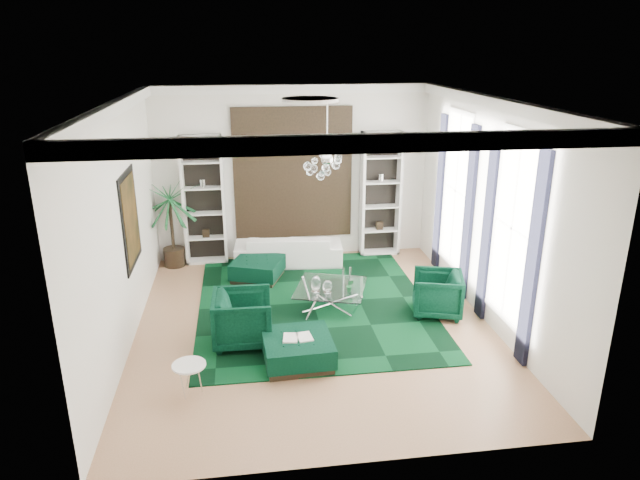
{
  "coord_description": "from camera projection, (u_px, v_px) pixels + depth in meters",
  "views": [
    {
      "loc": [
        -1.12,
        -8.78,
        4.61
      ],
      "look_at": [
        0.18,
        0.5,
        1.36
      ],
      "focal_mm": 32.0,
      "sensor_mm": 36.0,
      "label": 1
    }
  ],
  "objects": [
    {
      "name": "wall_right",
      "position": [
        489.0,
        212.0,
        9.65
      ],
      "size": [
        0.02,
        7.0,
        3.8
      ],
      "primitive_type": "cube",
      "color": "white",
      "rests_on": "ground"
    },
    {
      "name": "wall_front",
      "position": [
        356.0,
        317.0,
        5.97
      ],
      "size": [
        6.0,
        0.02,
        3.8
      ],
      "primitive_type": "cube",
      "color": "white",
      "rests_on": "ground"
    },
    {
      "name": "curtain_far_a",
      "position": [
        469.0,
        214.0,
        10.39
      ],
      "size": [
        0.07,
        0.3,
        3.25
      ],
      "primitive_type": "cube",
      "color": "black",
      "rests_on": "floor"
    },
    {
      "name": "curtain_near_b",
      "position": [
        488.0,
        228.0,
        9.61
      ],
      "size": [
        0.07,
        0.3,
        3.25
      ],
      "primitive_type": "cube",
      "color": "black",
      "rests_on": "floor"
    },
    {
      "name": "wall_back",
      "position": [
        293.0,
        173.0,
        12.53
      ],
      "size": [
        6.0,
        0.02,
        3.8
      ],
      "primitive_type": "cube",
      "color": "white",
      "rests_on": "ground"
    },
    {
      "name": "curtain_far_b",
      "position": [
        440.0,
        193.0,
        11.85
      ],
      "size": [
        0.07,
        0.3,
        3.25
      ],
      "primitive_type": "cube",
      "color": "black",
      "rests_on": "floor"
    },
    {
      "name": "tapestry",
      "position": [
        293.0,
        174.0,
        12.49
      ],
      "size": [
        2.5,
        0.06,
        2.8
      ],
      "primitive_type": "cube",
      "color": "black",
      "rests_on": "wall_back"
    },
    {
      "name": "side_table",
      "position": [
        190.0,
        379.0,
        7.85
      ],
      "size": [
        0.57,
        0.57,
        0.45
      ],
      "primitive_type": "cylinder",
      "rotation": [
        0.0,
        0.0,
        -0.27
      ],
      "color": "white",
      "rests_on": "floor"
    },
    {
      "name": "floor",
      "position": [
        314.0,
        325.0,
        9.88
      ],
      "size": [
        6.0,
        7.0,
        0.02
      ],
      "primitive_type": "cube",
      "color": "tan",
      "rests_on": "ground"
    },
    {
      "name": "book",
      "position": [
        298.0,
        337.0,
        8.57
      ],
      "size": [
        0.45,
        0.3,
        0.03
      ],
      "primitive_type": "cube",
      "color": "white",
      "rests_on": "ottoman_front"
    },
    {
      "name": "coffee_table",
      "position": [
        331.0,
        297.0,
        10.42
      ],
      "size": [
        1.52,
        1.52,
        0.42
      ],
      "primitive_type": null,
      "rotation": [
        0.0,
        0.0,
        -0.31
      ],
      "color": "white",
      "rests_on": "floor"
    },
    {
      "name": "crown_molding",
      "position": [
        313.0,
        106.0,
        8.66
      ],
      "size": [
        6.0,
        7.0,
        0.18
      ],
      "primitive_type": null,
      "color": "white",
      "rests_on": "ceiling"
    },
    {
      "name": "ottoman_front",
      "position": [
        298.0,
        350.0,
        8.64
      ],
      "size": [
        1.06,
        1.06,
        0.41
      ],
      "primitive_type": "cube",
      "rotation": [
        0.0,
        0.0,
        0.04
      ],
      "color": "black",
      "rests_on": "floor"
    },
    {
      "name": "armchair_right",
      "position": [
        437.0,
        294.0,
        10.13
      ],
      "size": [
        1.05,
        1.04,
        0.78
      ],
      "primitive_type": "imported",
      "rotation": [
        0.0,
        0.0,
        -1.85
      ],
      "color": "black",
      "rests_on": "floor"
    },
    {
      "name": "ceiling_medallion",
      "position": [
        310.0,
        100.0,
        8.92
      ],
      "size": [
        0.9,
        0.9,
        0.05
      ],
      "primitive_type": "cylinder",
      "color": "white",
      "rests_on": "ceiling"
    },
    {
      "name": "armchair_left",
      "position": [
        243.0,
        319.0,
        9.13
      ],
      "size": [
        0.97,
        0.94,
        0.86
      ],
      "primitive_type": "imported",
      "rotation": [
        0.0,
        0.0,
        1.54
      ],
      "color": "black",
      "rests_on": "floor"
    },
    {
      "name": "table_plant",
      "position": [
        350.0,
        286.0,
        10.12
      ],
      "size": [
        0.16,
        0.15,
        0.24
      ],
      "primitive_type": "imported",
      "rotation": [
        0.0,
        0.0,
        -0.4
      ],
      "color": "#195F2E",
      "rests_on": "coffee_table"
    },
    {
      "name": "chandelier",
      "position": [
        327.0,
        159.0,
        9.12
      ],
      "size": [
        0.83,
        0.83,
        0.74
      ],
      "primitive_type": null,
      "rotation": [
        0.0,
        0.0,
        0.02
      ],
      "color": "white",
      "rests_on": "ceiling"
    },
    {
      "name": "palm",
      "position": [
        170.0,
        212.0,
        12.07
      ],
      "size": [
        2.01,
        2.01,
        2.44
      ],
      "primitive_type": null,
      "rotation": [
        0.0,
        0.0,
        -0.42
      ],
      "color": "#195F2E",
      "rests_on": "floor"
    },
    {
      "name": "window_far",
      "position": [
        456.0,
        191.0,
        11.05
      ],
      "size": [
        0.03,
        1.1,
        2.9
      ],
      "primitive_type": "cube",
      "color": "white",
      "rests_on": "wall_right"
    },
    {
      "name": "shelving_right",
      "position": [
        381.0,
        194.0,
        12.77
      ],
      "size": [
        0.9,
        0.38,
        2.8
      ],
      "primitive_type": null,
      "color": "white",
      "rests_on": "floor"
    },
    {
      "name": "sofa",
      "position": [
        288.0,
        249.0,
        12.48
      ],
      "size": [
        2.39,
        1.1,
        0.68
      ],
      "primitive_type": "imported",
      "rotation": [
        0.0,
        0.0,
        3.06
      ],
      "color": "white",
      "rests_on": "floor"
    },
    {
      "name": "ottoman_side",
      "position": [
        258.0,
        269.0,
        11.7
      ],
      "size": [
        1.21,
        1.21,
        0.42
      ],
      "primitive_type": "cube",
      "rotation": [
        0.0,
        0.0,
        -0.35
      ],
      "color": "black",
      "rests_on": "floor"
    },
    {
      "name": "wall_left",
      "position": [
        121.0,
        227.0,
        8.85
      ],
      "size": [
        0.02,
        7.0,
        3.8
      ],
      "primitive_type": "cube",
      "color": "white",
      "rests_on": "ground"
    },
    {
      "name": "window_near",
      "position": [
        512.0,
        228.0,
        8.8
      ],
      "size": [
        0.03,
        1.1,
        2.9
      ],
      "primitive_type": "cube",
      "color": "white",
      "rests_on": "wall_right"
    },
    {
      "name": "rug",
      "position": [
        313.0,
        303.0,
        10.66
      ],
      "size": [
        4.2,
        5.0,
        0.02
      ],
      "primitive_type": "cube",
      "color": "black",
      "rests_on": "floor"
    },
    {
      "name": "painting",
      "position": [
        131.0,
        219.0,
        9.44
      ],
      "size": [
        0.04,
        1.3,
        1.6
      ],
      "primitive_type": "cube",
      "color": "black",
      "rests_on": "wall_left"
    },
    {
      "name": "shelving_left",
      "position": [
        204.0,
        201.0,
        12.25
      ],
      "size": [
        0.9,
        0.38,
        2.8
      ],
      "primitive_type": null,
      "color": "white",
      "rests_on": "floor"
    },
    {
      "name": "ceiling",
      "position": [
        313.0,
        99.0,
        8.62
      ],
      "size": [
        6.0,
        7.0,
        0.02
      ],
      "primitive_type": "cube",
      "color": "white",
      "rests_on": "ground"
    },
    {
      "name": "curtain_near_a",
      "position": [
        533.0,
        262.0,
        8.15
      ],
      "size": [
        0.07,
        0.3,
        3.25
      ],
      "primitive_type": "cube",
      "color": "black",
      "rests_on": "floor"
    }
  ]
}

